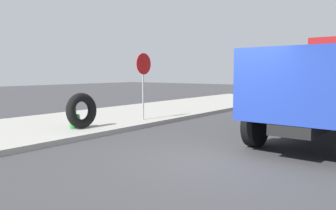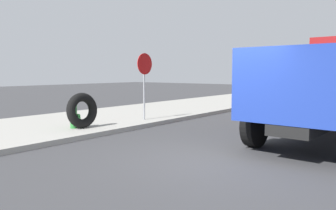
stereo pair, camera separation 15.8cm
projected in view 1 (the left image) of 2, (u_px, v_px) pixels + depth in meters
name	position (u px, v px, depth m)	size (l,w,h in m)	color
ground_plane	(221.00, 160.00, 7.33)	(80.00, 80.00, 0.00)	#38383A
sidewalk_curb	(45.00, 127.00, 11.22)	(36.00, 5.00, 0.15)	#99968E
fire_hydrant	(73.00, 114.00, 10.42)	(0.24, 0.55, 0.85)	#2D8438
loose_tire	(82.00, 111.00, 10.43)	(1.09, 1.09, 0.27)	black
stop_sign	(143.00, 74.00, 12.21)	(0.76, 0.08, 2.39)	gray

